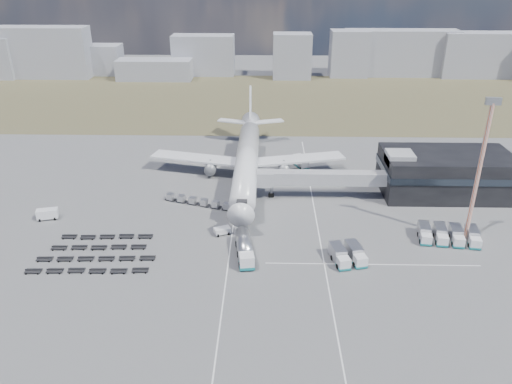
{
  "coord_description": "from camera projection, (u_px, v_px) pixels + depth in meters",
  "views": [
    {
      "loc": [
        5.03,
        -86.78,
        51.93
      ],
      "look_at": [
        2.7,
        14.71,
        4.0
      ],
      "focal_mm": 35.0,
      "sensor_mm": 36.0,
      "label": 1
    }
  ],
  "objects": [
    {
      "name": "airliner",
      "position": [
        247.0,
        158.0,
        127.73
      ],
      "size": [
        51.59,
        64.53,
        17.62
      ],
      "color": "silver",
      "rests_on": "ground"
    },
    {
      "name": "utility_van",
      "position": [
        47.0,
        214.0,
        108.62
      ],
      "size": [
        4.76,
        2.99,
        2.34
      ],
      "primitive_type": "cube",
      "rotation": [
        0.0,
        0.0,
        0.24
      ],
      "color": "silver",
      "rests_on": "ground"
    },
    {
      "name": "terminal",
      "position": [
        445.0,
        173.0,
        119.15
      ],
      "size": [
        30.4,
        16.4,
        11.0
      ],
      "color": "black",
      "rests_on": "ground"
    },
    {
      "name": "uld_row",
      "position": [
        204.0,
        202.0,
        114.37
      ],
      "size": [
        19.26,
        7.8,
        1.54
      ],
      "rotation": [
        0.0,
        0.0,
        -0.33
      ],
      "color": "black",
      "rests_on": "ground"
    },
    {
      "name": "catering_truck",
      "position": [
        301.0,
        162.0,
        135.57
      ],
      "size": [
        4.33,
        6.31,
        2.68
      ],
      "rotation": [
        0.0,
        0.0,
        0.37
      ],
      "color": "silver",
      "rests_on": "ground"
    },
    {
      "name": "lane_markings",
      "position": [
        289.0,
        234.0,
        103.23
      ],
      "size": [
        47.12,
        110.0,
        0.01
      ],
      "color": "silver",
      "rests_on": "ground"
    },
    {
      "name": "grass_strip",
      "position": [
        255.0,
        100.0,
        200.17
      ],
      "size": [
        420.0,
        90.0,
        0.01
      ],
      "primitive_type": "cube",
      "color": "#46452A",
      "rests_on": "ground"
    },
    {
      "name": "fuel_tanker",
      "position": [
        244.0,
        248.0,
        94.85
      ],
      "size": [
        4.27,
        11.28,
        3.56
      ],
      "rotation": [
        0.0,
        0.0,
        0.14
      ],
      "color": "silver",
      "rests_on": "ground"
    },
    {
      "name": "service_trucks_near",
      "position": [
        348.0,
        255.0,
        93.38
      ],
      "size": [
        6.86,
        7.68,
        2.66
      ],
      "rotation": [
        0.0,
        0.0,
        0.23
      ],
      "color": "silver",
      "rests_on": "ground"
    },
    {
      "name": "baggage_dollies",
      "position": [
        96.0,
        253.0,
        95.83
      ],
      "size": [
        23.48,
        14.43,
        0.7
      ],
      "rotation": [
        0.0,
        0.0,
        0.04
      ],
      "color": "black",
      "rests_on": "ground"
    },
    {
      "name": "floodlight_mast",
      "position": [
        479.0,
        173.0,
        94.87
      ],
      "size": [
        2.77,
        2.26,
        29.32
      ],
      "rotation": [
        0.0,
        0.0,
        -0.1
      ],
      "color": "#C1471F",
      "rests_on": "ground"
    },
    {
      "name": "jet_bridge",
      "position": [
        313.0,
        178.0,
        116.7
      ],
      "size": [
        30.3,
        3.8,
        7.05
      ],
      "color": "#939399",
      "rests_on": "ground"
    },
    {
      "name": "service_trucks_far",
      "position": [
        448.0,
        235.0,
        100.18
      ],
      "size": [
        12.2,
        7.78,
        2.55
      ],
      "rotation": [
        0.0,
        0.0,
        -0.13
      ],
      "color": "silver",
      "rests_on": "ground"
    },
    {
      "name": "pushback_tug",
      "position": [
        222.0,
        231.0,
        102.84
      ],
      "size": [
        3.72,
        2.97,
        1.47
      ],
      "primitive_type": "cube",
      "rotation": [
        0.0,
        0.0,
        0.41
      ],
      "color": "silver",
      "rests_on": "ground"
    },
    {
      "name": "ground",
      "position": [
        241.0,
        241.0,
        100.73
      ],
      "size": [
        420.0,
        420.0,
        0.0
      ],
      "primitive_type": "plane",
      "color": "#565659",
      "rests_on": "ground"
    },
    {
      "name": "skyline",
      "position": [
        237.0,
        55.0,
        234.62
      ],
      "size": [
        301.65,
        23.76,
        25.14
      ],
      "color": "gray",
      "rests_on": "ground"
    }
  ]
}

